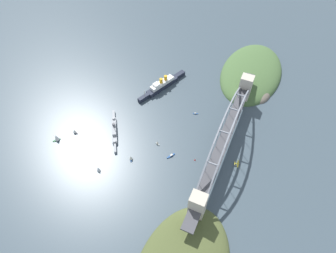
{
  "coord_description": "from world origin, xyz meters",
  "views": [
    {
      "loc": [
        -239.69,
        -26.56,
        328.99
      ],
      "look_at": [
        0.0,
        80.17,
        8.0
      ],
      "focal_mm": 31.69,
      "sensor_mm": 36.0,
      "label": 1
    }
  ],
  "objects_px": {
    "small_boat_3": "(56,138)",
    "small_boat_5": "(171,156)",
    "small_boat_0": "(131,158)",
    "small_boat_2": "(157,143)",
    "small_boat_6": "(74,131)",
    "small_boat_1": "(98,169)",
    "channel_marker_buoy": "(195,160)",
    "ocean_liner": "(162,85)",
    "harbor_arch_bridge": "(225,137)",
    "seaplane_taxiing_near_bridge": "(237,164)",
    "naval_cruiser": "(114,130)",
    "small_boat_4": "(195,114)"
  },
  "relations": [
    {
      "from": "naval_cruiser",
      "to": "small_boat_3",
      "type": "height_order",
      "value": "naval_cruiser"
    },
    {
      "from": "naval_cruiser",
      "to": "ocean_liner",
      "type": "bearing_deg",
      "value": -12.56
    },
    {
      "from": "ocean_liner",
      "to": "seaplane_taxiing_near_bridge",
      "type": "bearing_deg",
      "value": -121.96
    },
    {
      "from": "small_boat_0",
      "to": "small_boat_1",
      "type": "relative_size",
      "value": 0.9
    },
    {
      "from": "ocean_liner",
      "to": "naval_cruiser",
      "type": "relative_size",
      "value": 1.42
    },
    {
      "from": "small_boat_4",
      "to": "small_boat_6",
      "type": "bearing_deg",
      "value": 125.79
    },
    {
      "from": "ocean_liner",
      "to": "channel_marker_buoy",
      "type": "relative_size",
      "value": 33.69
    },
    {
      "from": "small_boat_0",
      "to": "channel_marker_buoy",
      "type": "xyz_separation_m",
      "value": [
        32.93,
        -77.13,
        -2.51
      ]
    },
    {
      "from": "small_boat_4",
      "to": "harbor_arch_bridge",
      "type": "bearing_deg",
      "value": -128.88
    },
    {
      "from": "harbor_arch_bridge",
      "to": "small_boat_0",
      "type": "xyz_separation_m",
      "value": [
        -64.73,
        104.41,
        -22.09
      ]
    },
    {
      "from": "harbor_arch_bridge",
      "to": "small_boat_3",
      "type": "relative_size",
      "value": 21.78
    },
    {
      "from": "seaplane_taxiing_near_bridge",
      "to": "small_boat_1",
      "type": "distance_m",
      "value": 178.2
    },
    {
      "from": "ocean_liner",
      "to": "small_boat_4",
      "type": "bearing_deg",
      "value": -114.79
    },
    {
      "from": "small_boat_1",
      "to": "small_boat_2",
      "type": "height_order",
      "value": "small_boat_1"
    },
    {
      "from": "harbor_arch_bridge",
      "to": "small_boat_1",
      "type": "bearing_deg",
      "value": 125.77
    },
    {
      "from": "small_boat_0",
      "to": "small_boat_5",
      "type": "distance_m",
      "value": 52.75
    },
    {
      "from": "small_boat_2",
      "to": "small_boat_6",
      "type": "distance_m",
      "value": 118.23
    },
    {
      "from": "harbor_arch_bridge",
      "to": "small_boat_1",
      "type": "relative_size",
      "value": 30.63
    },
    {
      "from": "harbor_arch_bridge",
      "to": "seaplane_taxiing_near_bridge",
      "type": "bearing_deg",
      "value": -123.57
    },
    {
      "from": "small_boat_5",
      "to": "small_boat_6",
      "type": "relative_size",
      "value": 1.41
    },
    {
      "from": "small_boat_3",
      "to": "small_boat_4",
      "type": "distance_m",
      "value": 199.68
    },
    {
      "from": "small_boat_5",
      "to": "small_boat_6",
      "type": "xyz_separation_m",
      "value": [
        -19.26,
        139.32,
        2.98
      ]
    },
    {
      "from": "naval_cruiser",
      "to": "channel_marker_buoy",
      "type": "relative_size",
      "value": 23.78
    },
    {
      "from": "seaplane_taxiing_near_bridge",
      "to": "small_boat_6",
      "type": "relative_size",
      "value": 1.36
    },
    {
      "from": "small_boat_2",
      "to": "small_boat_4",
      "type": "xyz_separation_m",
      "value": [
        73.02,
        -28.01,
        -2.33
      ]
    },
    {
      "from": "small_boat_0",
      "to": "small_boat_6",
      "type": "height_order",
      "value": "small_boat_6"
    },
    {
      "from": "small_boat_5",
      "to": "small_boat_4",
      "type": "bearing_deg",
      "value": -2.15
    },
    {
      "from": "ocean_liner",
      "to": "small_boat_3",
      "type": "relative_size",
      "value": 7.57
    },
    {
      "from": "seaplane_taxiing_near_bridge",
      "to": "naval_cruiser",
      "type": "bearing_deg",
      "value": 95.33
    },
    {
      "from": "small_boat_6",
      "to": "naval_cruiser",
      "type": "bearing_deg",
      "value": -63.12
    },
    {
      "from": "small_boat_3",
      "to": "channel_marker_buoy",
      "type": "xyz_separation_m",
      "value": [
        46.48,
        -185.41,
        -4.49
      ]
    },
    {
      "from": "ocean_liner",
      "to": "small_boat_5",
      "type": "relative_size",
      "value": 8.0
    },
    {
      "from": "ocean_liner",
      "to": "small_boat_2",
      "type": "distance_m",
      "value": 112.29
    },
    {
      "from": "ocean_liner",
      "to": "small_boat_2",
      "type": "relative_size",
      "value": 14.35
    },
    {
      "from": "small_boat_2",
      "to": "small_boat_6",
      "type": "xyz_separation_m",
      "value": [
        -29.69,
        114.44,
        0.76
      ]
    },
    {
      "from": "naval_cruiser",
      "to": "small_boat_6",
      "type": "height_order",
      "value": "naval_cruiser"
    },
    {
      "from": "naval_cruiser",
      "to": "small_boat_1",
      "type": "xyz_separation_m",
      "value": [
        -63.77,
        -14.22,
        0.77
      ]
    },
    {
      "from": "channel_marker_buoy",
      "to": "small_boat_2",
      "type": "bearing_deg",
      "value": 86.44
    },
    {
      "from": "harbor_arch_bridge",
      "to": "small_boat_2",
      "type": "bearing_deg",
      "value": 108.72
    },
    {
      "from": "harbor_arch_bridge",
      "to": "small_boat_2",
      "type": "relative_size",
      "value": 41.28
    },
    {
      "from": "small_boat_1",
      "to": "small_boat_2",
      "type": "bearing_deg",
      "value": -36.55
    },
    {
      "from": "small_boat_4",
      "to": "naval_cruiser",
      "type": "bearing_deg",
      "value": 129.87
    },
    {
      "from": "small_boat_5",
      "to": "harbor_arch_bridge",
      "type": "bearing_deg",
      "value": -56.55
    },
    {
      "from": "harbor_arch_bridge",
      "to": "channel_marker_buoy",
      "type": "xyz_separation_m",
      "value": [
        -31.79,
        27.29,
        -24.59
      ]
    },
    {
      "from": "ocean_liner",
      "to": "small_boat_6",
      "type": "relative_size",
      "value": 11.3
    },
    {
      "from": "seaplane_taxiing_near_bridge",
      "to": "small_boat_5",
      "type": "xyz_separation_m",
      "value": [
        -22.04,
        83.72,
        -1.38
      ]
    },
    {
      "from": "ocean_liner",
      "to": "small_boat_6",
      "type": "bearing_deg",
      "value": 151.19
    },
    {
      "from": "small_boat_5",
      "to": "small_boat_0",
      "type": "bearing_deg",
      "value": 119.58
    },
    {
      "from": "harbor_arch_bridge",
      "to": "channel_marker_buoy",
      "type": "height_order",
      "value": "harbor_arch_bridge"
    },
    {
      "from": "small_boat_3",
      "to": "small_boat_5",
      "type": "distance_m",
      "value": 159.17
    }
  ]
}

